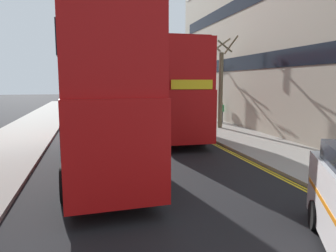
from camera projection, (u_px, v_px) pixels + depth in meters
sidewalk_right at (248, 140)px, 18.08m from camera, size 4.00×80.00×0.14m
sidewalk_left at (0, 153)px, 14.98m from camera, size 4.00×80.00×0.14m
kerb_line_outer at (229, 151)px, 15.67m from camera, size 0.10×56.00×0.01m
kerb_line_inner at (226, 151)px, 15.63m from camera, size 0.10×56.00×0.01m
double_decker_bus_away at (98, 92)px, 12.10m from camera, size 3.18×10.91×5.64m
double_decker_bus_oncoming at (166, 88)px, 19.76m from camera, size 2.92×10.84×5.64m
pedestrian_far at (222, 112)px, 25.57m from camera, size 0.34×0.22×1.62m
street_tree_near at (192, 81)px, 29.10m from camera, size 2.03×2.11×6.54m
street_tree_mid at (221, 84)px, 22.23m from camera, size 1.73×1.71×6.42m
townhouse_terrace_right at (303, 44)px, 23.74m from camera, size 10.08×28.00×12.47m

